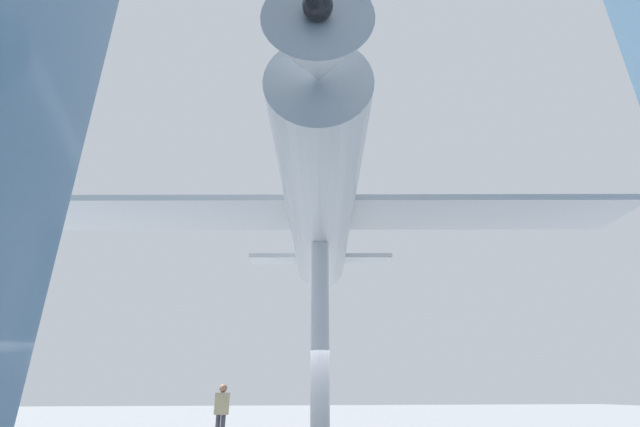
{
  "coord_description": "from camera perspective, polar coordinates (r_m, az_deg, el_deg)",
  "views": [
    {
      "loc": [
        1.6,
        11.95,
        1.5
      ],
      "look_at": [
        0.0,
        0.0,
        6.51
      ],
      "focal_mm": 24.0,
      "sensor_mm": 36.0,
      "label": 1
    }
  ],
  "objects": [
    {
      "name": "visitor_person",
      "position": [
        14.89,
        -13.0,
        -24.05
      ],
      "size": [
        0.46,
        0.38,
        1.7
      ],
      "rotation": [
        0.0,
        0.0,
        5.8
      ],
      "color": "#383842",
      "rests_on": "ground_plane"
    },
    {
      "name": "support_pylon_central",
      "position": [
        12.12,
        0.0,
        -16.58
      ],
      "size": [
        0.51,
        0.51,
        5.53
      ],
      "color": "#B7B7BC",
      "rests_on": "ground_plane"
    },
    {
      "name": "suspended_airplane",
      "position": [
        12.77,
        -0.01,
        0.59
      ],
      "size": [
        18.64,
        13.96,
        3.54
      ],
      "rotation": [
        0.0,
        0.0,
        -0.14
      ],
      "color": "#B2B7BC",
      "rests_on": "support_pylon_central"
    }
  ]
}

